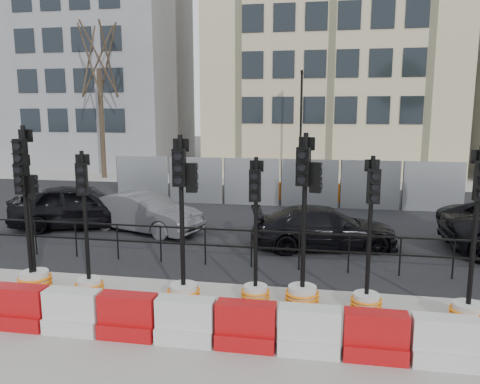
% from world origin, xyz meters
% --- Properties ---
extents(ground, '(120.00, 120.00, 0.00)m').
position_xyz_m(ground, '(0.00, 0.00, 0.00)').
color(ground, '#51514C').
rests_on(ground, ground).
extents(sidewalk_near, '(40.00, 6.00, 0.02)m').
position_xyz_m(sidewalk_near, '(0.00, -3.00, 0.01)').
color(sidewalk_near, gray).
rests_on(sidewalk_near, ground).
extents(road, '(40.00, 14.00, 0.03)m').
position_xyz_m(road, '(0.00, 7.00, 0.01)').
color(road, black).
rests_on(road, ground).
extents(sidewalk_far, '(40.00, 4.00, 0.02)m').
position_xyz_m(sidewalk_far, '(0.00, 16.00, 0.01)').
color(sidewalk_far, gray).
rests_on(sidewalk_far, ground).
extents(building_grey, '(11.00, 9.06, 14.00)m').
position_xyz_m(building_grey, '(-14.00, 21.99, 7.00)').
color(building_grey, gray).
rests_on(building_grey, ground).
extents(building_cream, '(15.00, 10.06, 18.00)m').
position_xyz_m(building_cream, '(2.00, 21.99, 9.00)').
color(building_cream, '#C5BF90').
rests_on(building_cream, ground).
extents(kerb_railing, '(18.00, 0.04, 1.00)m').
position_xyz_m(kerb_railing, '(0.00, 1.20, 0.69)').
color(kerb_railing, black).
rests_on(kerb_railing, ground).
extents(heras_fencing, '(14.33, 1.72, 2.00)m').
position_xyz_m(heras_fencing, '(-0.01, 9.80, 0.68)').
color(heras_fencing, '#92969A').
rests_on(heras_fencing, ground).
extents(lamp_post_far, '(0.12, 0.56, 6.00)m').
position_xyz_m(lamp_post_far, '(0.50, 14.98, 3.22)').
color(lamp_post_far, black).
rests_on(lamp_post_far, ground).
extents(tree_bare_far, '(2.00, 2.00, 9.00)m').
position_xyz_m(tree_bare_far, '(-11.00, 15.50, 6.65)').
color(tree_bare_far, '#473828').
rests_on(tree_bare_far, ground).
extents(barrier_row, '(12.55, 0.50, 0.80)m').
position_xyz_m(barrier_row, '(-0.00, -2.80, 0.37)').
color(barrier_row, red).
rests_on(barrier_row, ground).
extents(traffic_signal_a, '(0.72, 0.72, 3.65)m').
position_xyz_m(traffic_signal_a, '(-4.51, -1.13, 0.75)').
color(traffic_signal_a, silver).
rests_on(traffic_signal_a, ground).
extents(traffic_signal_b, '(0.61, 0.61, 3.11)m').
position_xyz_m(traffic_signal_b, '(-4.53, -1.19, 0.74)').
color(traffic_signal_b, silver).
rests_on(traffic_signal_b, ground).
extents(traffic_signal_c, '(0.62, 0.62, 3.14)m').
position_xyz_m(traffic_signal_c, '(-3.18, -1.18, 0.65)').
color(traffic_signal_c, silver).
rests_on(traffic_signal_c, ground).
extents(traffic_signal_d, '(0.69, 0.69, 3.50)m').
position_xyz_m(traffic_signal_d, '(-1.03, -1.26, 0.83)').
color(traffic_signal_d, silver).
rests_on(traffic_signal_d, ground).
extents(traffic_signal_e, '(0.60, 0.60, 3.05)m').
position_xyz_m(traffic_signal_e, '(0.41, -0.93, 0.63)').
color(traffic_signal_e, silver).
rests_on(traffic_signal_e, ground).
extents(traffic_signal_f, '(0.70, 0.70, 3.54)m').
position_xyz_m(traffic_signal_f, '(1.39, -0.95, 0.84)').
color(traffic_signal_f, silver).
rests_on(traffic_signal_f, ground).
extents(traffic_signal_g, '(0.61, 0.61, 3.12)m').
position_xyz_m(traffic_signal_g, '(2.65, -0.98, 0.64)').
color(traffic_signal_g, silver).
rests_on(traffic_signal_g, ground).
extents(traffic_signal_h, '(0.66, 0.66, 3.35)m').
position_xyz_m(traffic_signal_h, '(4.47, -1.21, 0.69)').
color(traffic_signal_h, silver).
rests_on(traffic_signal_h, ground).
extents(car_a, '(4.43, 5.55, 1.53)m').
position_xyz_m(car_a, '(-6.33, 4.27, 0.77)').
color(car_a, black).
rests_on(car_a, ground).
extents(car_b, '(3.85, 4.82, 1.30)m').
position_xyz_m(car_b, '(-4.01, 4.16, 0.65)').
color(car_b, '#4D4D52').
rests_on(car_b, ground).
extents(car_c, '(3.39, 4.89, 1.22)m').
position_xyz_m(car_c, '(1.82, 3.29, 0.61)').
color(car_c, black).
rests_on(car_c, ground).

